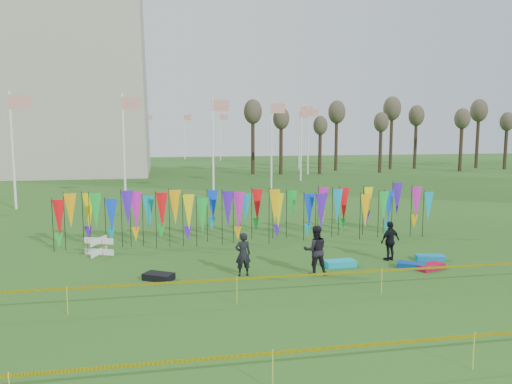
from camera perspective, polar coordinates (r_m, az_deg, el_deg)
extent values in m
plane|color=#234D15|center=(17.73, 3.32, -10.90)|extent=(160.00, 160.00, 0.00)
cylinder|color=white|center=(66.85, 4.96, 6.01)|extent=(0.16, 0.16, 8.00)
plane|color=red|center=(67.02, 5.50, 8.83)|extent=(1.40, 0.00, 1.40)
cylinder|color=white|center=(73.62, 2.71, 6.15)|extent=(0.16, 0.16, 8.00)
plane|color=red|center=(73.76, 3.18, 8.72)|extent=(1.40, 0.00, 1.40)
cylinder|color=white|center=(79.64, -0.40, 6.25)|extent=(0.16, 0.16, 8.00)
plane|color=red|center=(79.76, 0.02, 8.63)|extent=(1.40, 0.00, 1.40)
cylinder|color=white|center=(84.72, -4.10, 6.30)|extent=(0.16, 0.16, 8.00)
plane|color=red|center=(84.79, -3.71, 8.54)|extent=(1.40, 0.00, 1.40)
cylinder|color=white|center=(88.68, -8.18, 6.29)|extent=(0.16, 0.16, 8.00)
plane|color=red|center=(88.71, -7.83, 8.43)|extent=(1.40, 0.00, 1.40)
cylinder|color=white|center=(91.41, -12.52, 6.22)|extent=(0.16, 0.16, 8.00)
plane|color=red|center=(91.40, -12.20, 8.30)|extent=(1.40, 0.00, 1.40)
cylinder|color=white|center=(92.86, -17.00, 6.09)|extent=(0.16, 0.16, 8.00)
plane|color=red|center=(92.80, -16.71, 8.14)|extent=(1.40, 0.00, 1.40)
cylinder|color=white|center=(92.96, -21.53, 5.90)|extent=(0.16, 0.16, 8.00)
plane|color=red|center=(92.86, -21.26, 7.95)|extent=(1.40, 0.00, 1.40)
cylinder|color=white|center=(91.74, -26.02, 5.66)|extent=(0.16, 0.16, 8.00)
plane|color=red|center=(91.59, -25.77, 7.74)|extent=(1.40, 0.00, 1.40)
cylinder|color=white|center=(37.66, -26.05, 4.26)|extent=(0.16, 0.16, 8.00)
plane|color=red|center=(37.52, -25.45, 9.33)|extent=(1.40, 0.00, 1.40)
cylinder|color=white|center=(37.40, -14.86, 4.74)|extent=(0.16, 0.16, 8.00)
plane|color=red|center=(37.37, -14.10, 9.83)|extent=(1.40, 0.00, 1.40)
cylinder|color=white|center=(40.31, -4.93, 5.13)|extent=(0.16, 0.16, 8.00)
plane|color=red|center=(40.39, -4.12, 9.83)|extent=(1.40, 0.00, 1.40)
cylinder|color=white|center=(45.64, 1.78, 5.42)|extent=(0.16, 0.16, 8.00)
plane|color=red|center=(45.78, 2.54, 9.55)|extent=(1.40, 0.00, 1.40)
cylinder|color=white|center=(52.36, 5.17, 5.64)|extent=(0.16, 0.16, 8.00)
plane|color=red|center=(52.53, 5.85, 9.24)|extent=(1.40, 0.00, 1.40)
cylinder|color=white|center=(59.62, 5.98, 5.84)|extent=(0.16, 0.16, 8.00)
plane|color=red|center=(59.80, 6.58, 9.00)|extent=(1.40, 0.00, 1.40)
cylinder|color=black|center=(24.60, -22.06, -3.25)|extent=(0.03, 0.03, 2.50)
cone|color=#F90D13|center=(24.48, -21.46, -2.38)|extent=(0.64, 0.64, 1.60)
cylinder|color=black|center=(24.49, -20.72, -3.23)|extent=(0.03, 0.03, 2.50)
cone|color=#FFA808|center=(24.38, -20.12, -2.36)|extent=(0.64, 0.64, 1.60)
cylinder|color=black|center=(24.40, -19.38, -3.21)|extent=(0.03, 0.03, 2.50)
cone|color=yellow|center=(24.29, -18.76, -2.34)|extent=(0.64, 0.64, 1.60)
cylinder|color=black|center=(24.31, -18.02, -3.19)|extent=(0.03, 0.03, 2.50)
cone|color=green|center=(24.22, -17.40, -2.31)|extent=(0.64, 0.64, 1.60)
cylinder|color=black|center=(24.25, -16.66, -3.16)|extent=(0.03, 0.03, 2.50)
cone|color=blue|center=(24.16, -16.03, -2.28)|extent=(0.64, 0.64, 1.60)
cylinder|color=black|center=(24.19, -15.29, -3.14)|extent=(0.03, 0.03, 2.50)
cone|color=#4917CB|center=(24.11, -14.66, -2.26)|extent=(0.64, 0.64, 1.60)
cylinder|color=black|center=(24.15, -13.92, -3.11)|extent=(0.03, 0.03, 2.50)
cone|color=#DE18B7|center=(24.08, -13.28, -2.23)|extent=(0.64, 0.64, 1.60)
cylinder|color=black|center=(24.13, -12.54, -3.08)|extent=(0.03, 0.03, 2.50)
cone|color=#0B92AE|center=(24.06, -11.90, -2.19)|extent=(0.64, 0.64, 1.60)
cylinder|color=black|center=(24.12, -11.16, -3.05)|extent=(0.03, 0.03, 2.50)
cone|color=#F90D13|center=(24.05, -10.51, -2.16)|extent=(0.64, 0.64, 1.60)
cylinder|color=black|center=(24.12, -9.78, -3.01)|extent=(0.03, 0.03, 2.50)
cone|color=#FFA808|center=(24.06, -9.13, -2.13)|extent=(0.64, 0.64, 1.60)
cylinder|color=black|center=(24.13, -8.40, -2.98)|extent=(0.03, 0.03, 2.50)
cone|color=yellow|center=(24.08, -7.75, -2.09)|extent=(0.64, 0.64, 1.60)
cylinder|color=black|center=(24.16, -7.02, -2.94)|extent=(0.03, 0.03, 2.50)
cone|color=green|center=(24.12, -6.37, -2.05)|extent=(0.64, 0.64, 1.60)
cylinder|color=black|center=(24.21, -5.65, -2.90)|extent=(0.03, 0.03, 2.50)
cone|color=blue|center=(24.17, -5.00, -2.02)|extent=(0.64, 0.64, 1.60)
cylinder|color=black|center=(24.26, -4.28, -2.86)|extent=(0.03, 0.03, 2.50)
cone|color=#4917CB|center=(24.23, -3.63, -1.98)|extent=(0.64, 0.64, 1.60)
cylinder|color=black|center=(24.34, -2.92, -2.82)|extent=(0.03, 0.03, 2.50)
cone|color=#DE18B7|center=(24.31, -2.27, -1.94)|extent=(0.64, 0.64, 1.60)
cylinder|color=black|center=(24.42, -1.57, -2.78)|extent=(0.03, 0.03, 2.50)
cone|color=#0B92AE|center=(24.40, -0.92, -1.90)|extent=(0.64, 0.64, 1.60)
cylinder|color=black|center=(24.52, -0.23, -2.74)|extent=(0.03, 0.03, 2.50)
cone|color=#F90D13|center=(24.51, 0.41, -1.86)|extent=(0.64, 0.64, 1.60)
cylinder|color=black|center=(24.63, 1.10, -2.69)|extent=(0.03, 0.03, 2.50)
cone|color=#FFA808|center=(24.63, 1.74, -1.82)|extent=(0.64, 0.64, 1.60)
cylinder|color=black|center=(24.75, 2.42, -2.64)|extent=(0.03, 0.03, 2.50)
cone|color=yellow|center=(24.76, 3.05, -1.78)|extent=(0.64, 0.64, 1.60)
cylinder|color=black|center=(24.89, 3.72, -2.60)|extent=(0.03, 0.03, 2.50)
cone|color=green|center=(24.90, 4.35, -1.73)|extent=(0.64, 0.64, 1.60)
cylinder|color=black|center=(25.04, 5.01, -2.55)|extent=(0.03, 0.03, 2.50)
cone|color=blue|center=(25.06, 5.63, -1.69)|extent=(0.64, 0.64, 1.60)
cylinder|color=black|center=(25.21, 6.28, -2.50)|extent=(0.03, 0.03, 2.50)
cone|color=#4917CB|center=(25.23, 6.90, -1.65)|extent=(0.64, 0.64, 1.60)
cylinder|color=black|center=(25.38, 7.53, -2.45)|extent=(0.03, 0.03, 2.50)
cone|color=#DE18B7|center=(25.41, 8.15, -1.60)|extent=(0.64, 0.64, 1.60)
cylinder|color=black|center=(25.57, 8.77, -2.40)|extent=(0.03, 0.03, 2.50)
cone|color=#0B92AE|center=(25.60, 9.38, -1.56)|extent=(0.64, 0.64, 1.60)
cylinder|color=black|center=(25.77, 9.99, -2.35)|extent=(0.03, 0.03, 2.50)
cone|color=#F90D13|center=(25.81, 10.59, -1.52)|extent=(0.64, 0.64, 1.60)
cylinder|color=black|center=(25.98, 11.19, -2.30)|extent=(0.03, 0.03, 2.50)
cone|color=#FFA808|center=(26.02, 11.78, -1.47)|extent=(0.64, 0.64, 1.60)
cylinder|color=black|center=(26.20, 12.36, -2.25)|extent=(0.03, 0.03, 2.50)
cone|color=yellow|center=(26.25, 12.95, -1.43)|extent=(0.64, 0.64, 1.60)
cylinder|color=black|center=(26.43, 13.52, -2.20)|extent=(0.03, 0.03, 2.50)
cone|color=green|center=(26.49, 14.10, -1.39)|extent=(0.64, 0.64, 1.60)
cylinder|color=black|center=(26.67, 14.66, -2.15)|extent=(0.03, 0.03, 2.50)
cone|color=blue|center=(26.74, 15.23, -1.34)|extent=(0.64, 0.64, 1.60)
cylinder|color=black|center=(26.93, 15.78, -2.10)|extent=(0.03, 0.03, 2.50)
cone|color=#4917CB|center=(27.00, 16.34, -1.30)|extent=(0.64, 0.64, 1.60)
cylinder|color=black|center=(27.19, 16.87, -2.05)|extent=(0.03, 0.03, 2.50)
cone|color=#DE18B7|center=(27.26, 17.42, -1.26)|extent=(0.64, 0.64, 1.60)
cylinder|color=black|center=(27.46, 17.95, -2.00)|extent=(0.03, 0.03, 2.50)
cone|color=#0B92AE|center=(27.54, 18.49, -1.22)|extent=(0.64, 0.64, 1.60)
cube|color=#DDC904|center=(16.32, 4.43, -9.51)|extent=(26.00, 0.01, 0.08)
cylinder|color=yellow|center=(16.16, -20.84, -11.54)|extent=(0.02, 0.02, 0.90)
cylinder|color=yellow|center=(16.05, -2.63, -11.18)|extent=(0.02, 0.02, 0.90)
cylinder|color=yellow|center=(17.43, 14.12, -9.88)|extent=(0.02, 0.02, 0.90)
cube|color=#DDC904|center=(11.62, 11.61, -16.84)|extent=(26.00, 0.01, 0.08)
cylinder|color=yellow|center=(11.22, 1.48, -19.68)|extent=(0.02, 0.02, 0.90)
cylinder|color=yellow|center=(13.13, 24.27, -16.18)|extent=(0.02, 0.02, 0.90)
cylinder|color=#392C1C|center=(61.21, -1.27, 5.17)|extent=(0.44, 0.44, 6.40)
ellipsoid|color=#4C4333|center=(61.17, -1.28, 8.31)|extent=(1.92, 1.92, 2.56)
cylinder|color=#392C1C|center=(62.00, 2.39, 5.19)|extent=(0.44, 0.44, 6.40)
ellipsoid|color=#4C4333|center=(61.96, 2.41, 8.29)|extent=(1.92, 1.92, 2.56)
cylinder|color=#392C1C|center=(63.03, 5.95, 5.19)|extent=(0.44, 0.44, 6.40)
ellipsoid|color=#4C4333|center=(63.00, 5.99, 8.25)|extent=(1.92, 1.92, 2.56)
cylinder|color=#392C1C|center=(64.30, 9.38, 5.17)|extent=(0.44, 0.44, 6.40)
ellipsoid|color=#4C4333|center=(64.26, 9.44, 8.17)|extent=(1.92, 1.92, 2.56)
cylinder|color=#392C1C|center=(65.78, 12.66, 5.14)|extent=(0.44, 0.44, 6.40)
ellipsoid|color=#4C4333|center=(65.75, 12.75, 8.07)|extent=(1.92, 1.92, 2.56)
cylinder|color=#392C1C|center=(67.47, 15.79, 5.10)|extent=(0.44, 0.44, 6.40)
ellipsoid|color=#4C4333|center=(67.44, 15.89, 7.95)|extent=(1.92, 1.92, 2.56)
cylinder|color=#392C1C|center=(69.35, 18.76, 5.04)|extent=(0.44, 0.44, 6.40)
ellipsoid|color=#4C4333|center=(69.32, 18.88, 7.81)|extent=(1.92, 1.92, 2.56)
cylinder|color=#392C1C|center=(71.40, 21.57, 4.97)|extent=(0.44, 0.44, 6.40)
ellipsoid|color=#4C4333|center=(71.37, 21.70, 7.66)|extent=(1.92, 1.92, 2.56)
cylinder|color=#392C1C|center=(73.62, 24.21, 4.89)|extent=(0.44, 0.44, 6.40)
ellipsoid|color=#4C4333|center=(73.59, 24.35, 7.51)|extent=(1.92, 1.92, 2.56)
cylinder|color=#392C1C|center=(75.98, 26.69, 4.81)|extent=(0.44, 0.44, 6.40)
ellipsoid|color=#4C4333|center=(75.95, 26.84, 7.34)|extent=(1.92, 1.92, 2.56)
cylinder|color=red|center=(22.71, -18.49, -6.15)|extent=(0.02, 0.02, 0.79)
cylinder|color=red|center=(22.62, -16.74, -6.13)|extent=(0.02, 0.02, 0.79)
cylinder|color=red|center=(23.37, -18.26, -5.76)|extent=(0.02, 0.02, 0.79)
cylinder|color=red|center=(23.29, -16.57, -5.74)|extent=(0.02, 0.02, 0.79)
imported|color=black|center=(18.88, -1.50, -7.13)|extent=(0.64, 0.49, 1.66)
imported|color=black|center=(19.14, 6.80, -6.61)|extent=(0.96, 0.63, 1.89)
imported|color=black|center=(21.75, 15.08, -5.42)|extent=(1.11, 0.84, 1.67)
cube|color=#0DAFCF|center=(20.57, 9.55, -8.05)|extent=(1.26, 0.69, 0.24)
cube|color=#093D94|center=(20.95, 17.31, -8.02)|extent=(1.22, 1.03, 0.23)
cube|color=#B00B2D|center=(21.02, 19.29, -8.06)|extent=(1.31, 0.93, 0.22)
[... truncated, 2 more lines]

